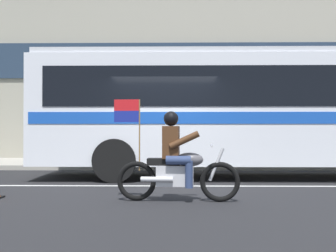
{
  "coord_description": "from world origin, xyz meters",
  "views": [
    {
      "loc": [
        0.27,
        -10.24,
        1.22
      ],
      "look_at": [
        0.09,
        -0.53,
        1.33
      ],
      "focal_mm": 46.47,
      "sensor_mm": 36.0,
      "label": 1
    }
  ],
  "objects": [
    {
      "name": "transit_bus",
      "position": [
        2.31,
        1.19,
        1.88
      ],
      "size": [
        11.26,
        2.64,
        3.22
      ],
      "color": "silver",
      "rests_on": "ground_plane"
    },
    {
      "name": "office_building_facade",
      "position": [
        0.0,
        7.39,
        5.76
      ],
      "size": [
        28.0,
        0.89,
        11.51
      ],
      "color": "gray",
      "rests_on": "ground_plane"
    },
    {
      "name": "motorcycle_with_rider",
      "position": [
        0.28,
        -2.7,
        0.67
      ],
      "size": [
        2.19,
        0.64,
        1.78
      ],
      "color": "black",
      "rests_on": "ground_plane"
    },
    {
      "name": "lane_center_stripe",
      "position": [
        0.0,
        -0.6,
        0.0
      ],
      "size": [
        26.6,
        0.14,
        0.01
      ],
      "primitive_type": "cube",
      "color": "silver",
      "rests_on": "ground_plane"
    },
    {
      "name": "fire_hydrant",
      "position": [
        -1.58,
        4.21,
        0.52
      ],
      "size": [
        0.22,
        0.3,
        0.75
      ],
      "color": "#4C8C3F",
      "rests_on": "sidewalk_curb"
    },
    {
      "name": "sidewalk_curb",
      "position": [
        0.0,
        5.1,
        0.07
      ],
      "size": [
        28.0,
        3.8,
        0.15
      ],
      "primitive_type": "cube",
      "color": "#A39E93",
      "rests_on": "ground_plane"
    },
    {
      "name": "ground_plane",
      "position": [
        0.0,
        0.0,
        0.0
      ],
      "size": [
        60.0,
        60.0,
        0.0
      ],
      "primitive_type": "plane",
      "color": "black"
    }
  ]
}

